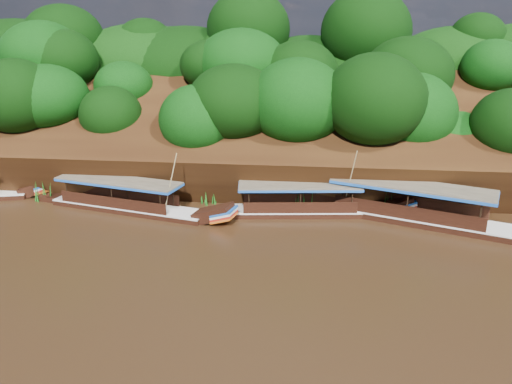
% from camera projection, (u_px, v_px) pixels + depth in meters
% --- Properties ---
extents(ground, '(160.00, 160.00, 0.00)m').
position_uv_depth(ground, '(281.00, 263.00, 29.42)').
color(ground, black).
rests_on(ground, ground).
extents(riverbank, '(120.00, 30.06, 19.40)m').
position_uv_depth(riverbank, '(295.00, 144.00, 50.21)').
color(riverbank, black).
rests_on(riverbank, ground).
extents(boat_0, '(16.48, 8.08, 6.27)m').
position_uv_depth(boat_0, '(434.00, 217.00, 34.82)').
color(boat_0, black).
rests_on(boat_0, ground).
extents(boat_1, '(13.58, 3.51, 5.55)m').
position_uv_depth(boat_1, '(318.00, 207.00, 36.86)').
color(boat_1, black).
rests_on(boat_1, ground).
extents(boat_2, '(14.85, 5.38, 5.29)m').
position_uv_depth(boat_2, '(138.00, 205.00, 37.32)').
color(boat_2, black).
rests_on(boat_2, ground).
extents(reeds, '(47.72, 2.57, 1.82)m').
position_uv_depth(reeds, '(245.00, 197.00, 38.32)').
color(reeds, '#1D691A').
rests_on(reeds, ground).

